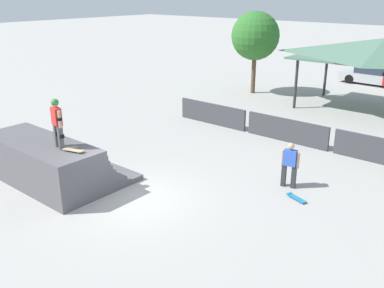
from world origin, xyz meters
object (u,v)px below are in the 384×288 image
at_px(skateboard_on_deck, 74,150).
at_px(skater_on_deck, 57,120).
at_px(bystander_walking, 290,163).
at_px(parked_car_silver, 372,76).
at_px(skateboard_on_ground, 296,198).
at_px(tree_beside_pavilion, 255,36).

bearing_deg(skateboard_on_deck, skater_on_deck, 168.65).
xyz_separation_m(bystander_walking, parked_car_silver, (-3.61, 19.35, -0.29)).
relative_size(skater_on_deck, skateboard_on_deck, 2.08).
distance_m(bystander_walking, skateboard_on_ground, 1.27).
height_order(skateboard_on_deck, bystander_walking, skateboard_on_deck).
distance_m(skateboard_on_deck, parked_car_silver, 24.52).
relative_size(skater_on_deck, parked_car_silver, 0.37).
relative_size(skater_on_deck, skateboard_on_ground, 2.09).
height_order(skateboard_on_deck, parked_car_silver, skateboard_on_deck).
height_order(skater_on_deck, tree_beside_pavilion, tree_beside_pavilion).
height_order(tree_beside_pavilion, parked_car_silver, tree_beside_pavilion).
bearing_deg(bystander_walking, parked_car_silver, -92.18).
bearing_deg(parked_car_silver, skateboard_on_deck, -90.71).
bearing_deg(skateboard_on_ground, tree_beside_pavilion, -33.24).
distance_m(skater_on_deck, skateboard_on_ground, 8.15).
bearing_deg(bystander_walking, tree_beside_pavilion, -65.53).
xyz_separation_m(bystander_walking, skateboard_on_ground, (0.66, -0.69, -0.84)).
height_order(bystander_walking, skateboard_on_ground, bystander_walking).
bearing_deg(parked_car_silver, skateboard_on_ground, -75.43).
bearing_deg(bystander_walking, skater_on_deck, 29.48).
bearing_deg(bystander_walking, skateboard_on_ground, 120.68).
xyz_separation_m(skateboard_on_deck, parked_car_silver, (1.39, 24.46, -1.01)).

